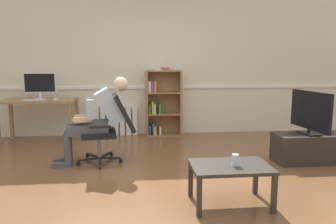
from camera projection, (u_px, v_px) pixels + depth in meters
name	position (u px, v px, depth m)	size (l,w,h in m)	color
ground_plane	(163.00, 182.00, 3.70)	(18.00, 18.00, 0.00)	brown
back_wall	(151.00, 65.00, 6.10)	(12.00, 0.13, 2.70)	beige
computer_desk	(39.00, 105.00, 5.52)	(1.26, 0.66, 0.76)	#9E7547
imac_monitor	(40.00, 84.00, 5.54)	(0.56, 0.14, 0.46)	silver
keyboard	(35.00, 100.00, 5.36)	(0.36, 0.12, 0.02)	silver
computer_mouse	(56.00, 99.00, 5.41)	(0.06, 0.10, 0.03)	white
bookshelf	(161.00, 103.00, 6.03)	(0.67, 0.29, 1.30)	olive
radiator	(116.00, 121.00, 6.09)	(0.83, 0.08, 0.55)	white
office_chair	(110.00, 125.00, 4.40)	(0.83, 0.63, 0.96)	black
person_seated	(97.00, 117.00, 4.34)	(1.06, 0.44, 1.19)	#4C4C51
tv_stand	(308.00, 148.00, 4.43)	(0.92, 0.43, 0.40)	#2D2823
tv_screen	(310.00, 112.00, 4.35)	(0.22, 0.86, 0.60)	black
coffee_table	(230.00, 170.00, 3.06)	(0.76, 0.51, 0.40)	#332D28
drinking_glass	(235.00, 160.00, 3.02)	(0.07, 0.07, 0.11)	silver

